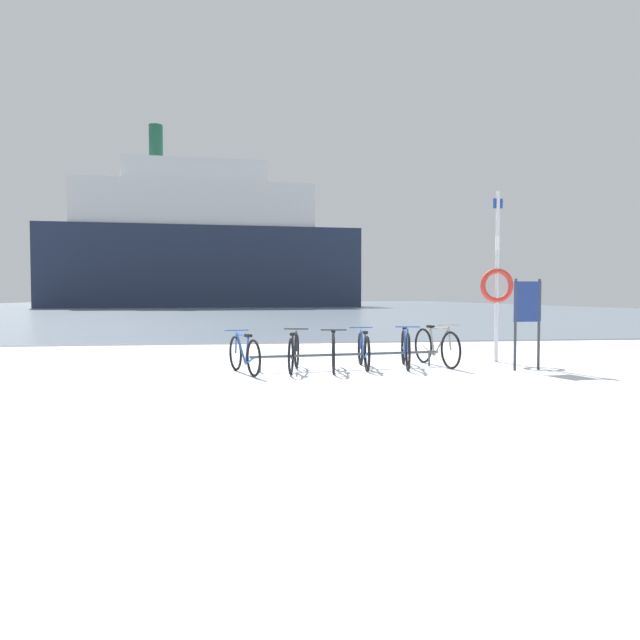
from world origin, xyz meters
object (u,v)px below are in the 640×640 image
object	(u,v)px
bicycle_0	(244,354)
bicycle_5	(436,347)
ferry_ship	(202,247)
bicycle_4	(406,348)
info_sign	(527,309)
bicycle_2	(333,351)
bicycle_3	(364,350)
bicycle_1	(294,352)
rescue_post	(497,281)

from	to	relation	value
bicycle_0	bicycle_5	distance (m)	3.83
bicycle_0	ferry_ship	distance (m)	60.05
bicycle_4	info_sign	bearing A→B (deg)	-18.67
bicycle_2	bicycle_3	bearing A→B (deg)	25.89
bicycle_1	bicycle_5	world-z (taller)	bicycle_5
bicycle_3	bicycle_5	world-z (taller)	bicycle_5
bicycle_2	bicycle_4	xyz separation A→B (m)	(1.46, 0.29, 0.01)
bicycle_0	bicycle_4	bearing A→B (deg)	8.90
bicycle_3	bicycle_4	world-z (taller)	bicycle_4
bicycle_5	ferry_ship	bearing A→B (deg)	97.68
bicycle_0	bicycle_2	size ratio (longest dim) A/B	0.93
bicycle_4	bicycle_5	size ratio (longest dim) A/B	0.97
bicycle_1	info_sign	distance (m)	4.42
bicycle_2	ferry_ship	bearing A→B (deg)	95.59
bicycle_0	bicycle_5	world-z (taller)	bicycle_5
bicycle_0	bicycle_4	distance (m)	3.15
bicycle_1	rescue_post	distance (m)	4.64
bicycle_2	ferry_ship	world-z (taller)	ferry_ship
bicycle_4	rescue_post	size ratio (longest dim) A/B	0.49
bicycle_0	bicycle_5	size ratio (longest dim) A/B	0.86
bicycle_2	ferry_ship	distance (m)	59.99
rescue_post	ferry_ship	world-z (taller)	ferry_ship
bicycle_2	rescue_post	world-z (taller)	rescue_post
bicycle_3	rescue_post	distance (m)	3.32
bicycle_5	rescue_post	distance (m)	2.04
bicycle_2	bicycle_5	bearing A→B (deg)	11.37
bicycle_0	info_sign	distance (m)	5.30
info_sign	rescue_post	bearing A→B (deg)	89.06
bicycle_1	info_sign	bearing A→B (deg)	-5.87
bicycle_3	bicycle_4	size ratio (longest dim) A/B	0.98
bicycle_3	rescue_post	bearing A→B (deg)	12.05
bicycle_1	ferry_ship	bearing A→B (deg)	94.89
bicycle_3	ferry_ship	world-z (taller)	ferry_ship
bicycle_5	info_sign	distance (m)	1.85
bicycle_1	bicycle_5	size ratio (longest dim) A/B	0.89
bicycle_4	rescue_post	xyz separation A→B (m)	(2.15, 0.66, 1.32)
bicycle_3	rescue_post	world-z (taller)	rescue_post
bicycle_1	bicycle_5	bearing A→B (deg)	8.27
bicycle_0	rescue_post	xyz separation A→B (m)	(5.26, 1.15, 1.35)
bicycle_4	ferry_ship	distance (m)	59.86
bicycle_0	bicycle_4	size ratio (longest dim) A/B	0.88
bicycle_3	bicycle_1	bearing A→B (deg)	-167.75
bicycle_1	info_sign	size ratio (longest dim) A/B	0.93
bicycle_0	rescue_post	bearing A→B (deg)	12.30
bicycle_2	bicycle_3	distance (m)	0.71
bicycle_1	bicycle_3	size ratio (longest dim) A/B	0.94
bicycle_4	bicycle_5	distance (m)	0.69
bicycle_2	bicycle_4	distance (m)	1.49
info_sign	ferry_ship	bearing A→B (deg)	98.94
bicycle_5	info_sign	world-z (taller)	info_sign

